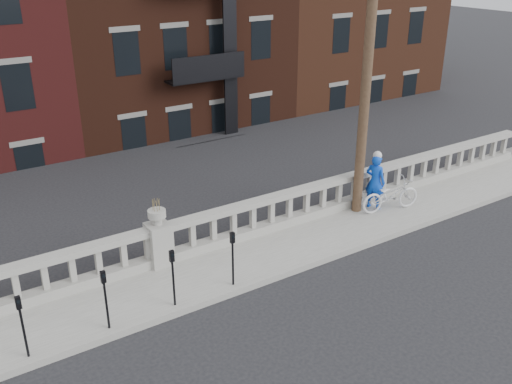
% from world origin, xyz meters
% --- Properties ---
extents(ground, '(120.00, 120.00, 0.00)m').
position_xyz_m(ground, '(0.00, 0.00, 0.00)').
color(ground, black).
rests_on(ground, ground).
extents(sidewalk, '(32.00, 2.20, 0.15)m').
position_xyz_m(sidewalk, '(0.00, 3.00, 0.07)').
color(sidewalk, gray).
rests_on(sidewalk, ground).
extents(balustrade, '(28.00, 0.34, 1.03)m').
position_xyz_m(balustrade, '(0.00, 3.95, 0.64)').
color(balustrade, gray).
rests_on(balustrade, sidewalk).
extents(planter_pedestal, '(0.55, 0.55, 1.76)m').
position_xyz_m(planter_pedestal, '(0.00, 3.95, 0.83)').
color(planter_pedestal, gray).
rests_on(planter_pedestal, sidewalk).
extents(lower_level, '(80.00, 44.00, 20.80)m').
position_xyz_m(lower_level, '(0.56, 23.04, 2.63)').
color(lower_level, '#605E59').
rests_on(lower_level, ground).
extents(utility_pole, '(1.60, 0.28, 10.00)m').
position_xyz_m(utility_pole, '(6.20, 3.60, 5.24)').
color(utility_pole, '#422D1E').
rests_on(utility_pole, sidewalk).
extents(parking_meter_b, '(0.10, 0.09, 1.36)m').
position_xyz_m(parking_meter_b, '(-3.59, 2.15, 1.00)').
color(parking_meter_b, black).
rests_on(parking_meter_b, sidewalk).
extents(parking_meter_c, '(0.10, 0.09, 1.36)m').
position_xyz_m(parking_meter_c, '(-1.97, 2.15, 1.00)').
color(parking_meter_c, black).
rests_on(parking_meter_c, sidewalk).
extents(parking_meter_d, '(0.10, 0.09, 1.36)m').
position_xyz_m(parking_meter_d, '(-0.47, 2.15, 1.00)').
color(parking_meter_d, black).
rests_on(parking_meter_d, sidewalk).
extents(parking_meter_e, '(0.10, 0.09, 1.36)m').
position_xyz_m(parking_meter_e, '(1.03, 2.15, 1.00)').
color(parking_meter_e, black).
rests_on(parking_meter_e, sidewalk).
extents(bicycle, '(1.97, 1.02, 0.99)m').
position_xyz_m(bicycle, '(7.03, 3.07, 0.64)').
color(bicycle, silver).
rests_on(bicycle, sidewalk).
extents(cyclist, '(0.59, 0.72, 1.69)m').
position_xyz_m(cyclist, '(6.74, 3.46, 0.99)').
color(cyclist, blue).
rests_on(cyclist, sidewalk).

